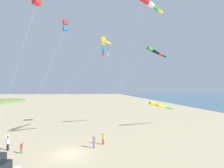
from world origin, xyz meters
TOP-DOWN VIEW (x-y plane):
  - ground_plane at (0.00, 0.00)m, footprint 600.00×600.00m
  - person_adult_flyer at (-7.89, 1.89)m, footprint 0.71×0.68m
  - person_child_green_jacket at (3.02, 1.87)m, footprint 0.54×0.57m
  - person_child_grey_jacket at (-5.70, 0.64)m, footprint 0.43×0.35m
  - person_bystander_far at (4.27, 3.30)m, footprint 0.58×0.63m
  - kite_windsock_blue_topmost at (10.46, 1.14)m, footprint 8.66×3.00m
  - kite_delta_checkered_midright at (5.58, 13.49)m, footprint 2.22×8.40m
  - kite_windsock_orange_high_right at (14.76, 12.06)m, footprint 16.52×9.65m
  - kite_box_teal_far_right at (-1.43, 4.83)m, footprint 4.43×8.84m
  - kite_windsock_long_streamer_left at (4.34, 6.29)m, footprint 9.92×13.45m
  - kite_windsock_striped_overhead at (16.21, 13.95)m, footprint 18.10×10.97m

SIDE VIEW (x-z plane):
  - ground_plane at x=0.00m, z-range 0.00..0.00m
  - person_child_grey_jacket at x=-5.70m, z-range 0.06..1.37m
  - person_child_green_jacket at x=3.02m, z-range 0.07..1.67m
  - person_bystander_far at x=4.27m, z-range 0.08..1.83m
  - person_adult_flyer at x=-7.89m, z-range 0.09..2.06m
  - kite_windsock_striped_overhead at x=16.21m, z-range 1.76..7.16m
  - kite_windsock_long_streamer_left at x=4.34m, z-range 7.03..22.68m
  - kite_windsock_orange_high_right at x=14.76m, z-range 7.32..23.45m
  - kite_box_teal_far_right at x=-1.43m, z-range 8.27..26.43m
  - kite_delta_checkered_midright at x=5.58m, z-range 8.38..26.36m
  - kite_windsock_blue_topmost at x=10.46m, z-range 9.34..29.28m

